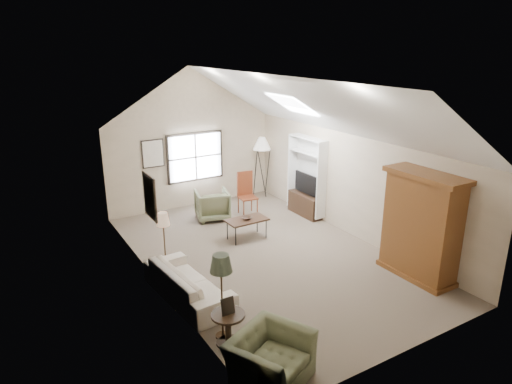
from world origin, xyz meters
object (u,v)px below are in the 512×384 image
armoire (421,226)px  coffee_table (247,229)px  armchair_far (212,205)px  side_table (228,329)px  armchair_near (270,359)px  sofa (188,283)px  side_chair (248,194)px

armoire → coffee_table: 4.09m
armchair_far → coffee_table: bearing=109.2°
side_table → armchair_near: bearing=-83.7°
coffee_table → armchair_near: bearing=-116.2°
sofa → armchair_near: (0.11, -2.64, 0.04)m
armchair_far → coffee_table: armchair_far is taller
coffee_table → armoire: bearing=-58.8°
sofa → side_table: (0.00, -1.60, -0.04)m
armchair_near → armchair_far: size_ratio=1.24×
armchair_far → side_table: size_ratio=1.62×
side_table → side_chair: 5.81m
sofa → armchair_far: 4.09m
coffee_table → side_chair: bearing=59.1°
armoire → armchair_near: (-4.27, -1.04, -0.74)m
sofa → coffee_table: sofa is taller
armoire → side_table: armoire is taller
sofa → armchair_near: size_ratio=1.98×
armoire → coffee_table: size_ratio=2.20×
side_table → sofa: bearing=90.0°
armoire → armchair_far: 5.57m
armoire → sofa: armoire is taller
armoire → side_chair: armoire is taller
sofa → coffee_table: (2.31, 1.81, -0.06)m
armchair_far → coffee_table: 1.66m
sofa → side_chair: 4.55m
side_table → side_chair: bearing=56.8°
armoire → armchair_near: bearing=-166.3°
coffee_table → side_chair: size_ratio=0.83×
armoire → side_chair: size_ratio=1.84×
sofa → coffee_table: bearing=-57.1°
armchair_far → side_table: bearing=81.4°
coffee_table → side_table: size_ratio=1.84×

